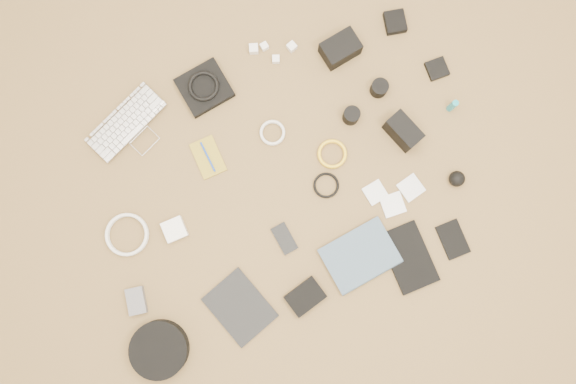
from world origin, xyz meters
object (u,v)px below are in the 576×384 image
object	(u,v)px
phone	(284,239)
paperback	(373,279)
dslr_camera	(340,49)
headphone_case	(159,350)
laptop	(135,131)
tablet	(240,307)

from	to	relation	value
phone	paperback	distance (m)	0.35
dslr_camera	headphone_case	xyz separation A→B (m)	(-1.00, -0.78, -0.01)
laptop	tablet	distance (m)	0.75
dslr_camera	phone	size ratio (longest dim) A/B	1.24
phone	headphone_case	xyz separation A→B (m)	(-0.55, -0.20, 0.02)
paperback	phone	bearing A→B (deg)	36.55
paperback	headphone_case	bearing A→B (deg)	78.86
dslr_camera	paperback	world-z (taller)	dslr_camera
tablet	dslr_camera	bearing A→B (deg)	28.15
tablet	headphone_case	world-z (taller)	headphone_case
phone	headphone_case	world-z (taller)	headphone_case
dslr_camera	tablet	xyz separation A→B (m)	(-0.68, -0.75, -0.03)
headphone_case	paperback	world-z (taller)	headphone_case
tablet	paperback	bearing A→B (deg)	-28.73
laptop	tablet	xyz separation A→B (m)	(0.13, -0.74, -0.01)
laptop	tablet	bearing A→B (deg)	-104.49
headphone_case	paperback	size ratio (longest dim) A/B	0.81
tablet	headphone_case	size ratio (longest dim) A/B	1.11
tablet	phone	xyz separation A→B (m)	(0.24, 0.17, -0.00)
dslr_camera	phone	world-z (taller)	dslr_camera
dslr_camera	laptop	bearing A→B (deg)	170.72
dslr_camera	tablet	world-z (taller)	dslr_camera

